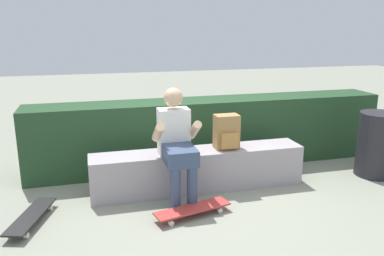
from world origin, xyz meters
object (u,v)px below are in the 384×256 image
at_px(person_skater, 177,141).
at_px(trash_bin, 377,144).
at_px(bench_main, 198,169).
at_px(skateboard_near_person, 193,209).
at_px(skateboard_beside_bench, 31,216).
at_px(backpack_on_bench, 227,132).

distance_m(person_skater, trash_bin, 2.63).
bearing_deg(bench_main, trash_bin, -3.90).
relative_size(bench_main, trash_bin, 3.04).
bearing_deg(bench_main, skateboard_near_person, -110.52).
bearing_deg(bench_main, skateboard_beside_bench, -167.51).
height_order(bench_main, person_skater, person_skater).
bearing_deg(skateboard_beside_bench, trash_bin, 3.37).
height_order(person_skater, skateboard_beside_bench, person_skater).
bearing_deg(backpack_on_bench, skateboard_beside_bench, -169.67).
height_order(skateboard_near_person, backpack_on_bench, backpack_on_bench).
distance_m(bench_main, person_skater, 0.57).
height_order(bench_main, skateboard_beside_bench, bench_main).
xyz_separation_m(skateboard_near_person, trash_bin, (2.56, 0.50, 0.33)).
xyz_separation_m(person_skater, trash_bin, (2.62, 0.05, -0.26)).
bearing_deg(skateboard_beside_bench, skateboard_near_person, -9.40).
bearing_deg(skateboard_beside_bench, bench_main, 12.49).
height_order(skateboard_beside_bench, trash_bin, trash_bin).
bearing_deg(skateboard_beside_bench, backpack_on_bench, 10.33).
height_order(skateboard_near_person, trash_bin, trash_bin).
bearing_deg(trash_bin, skateboard_beside_bench, -176.63).
xyz_separation_m(person_skater, backpack_on_bench, (0.64, 0.20, -0.00)).
bearing_deg(person_skater, backpack_on_bench, 17.20).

